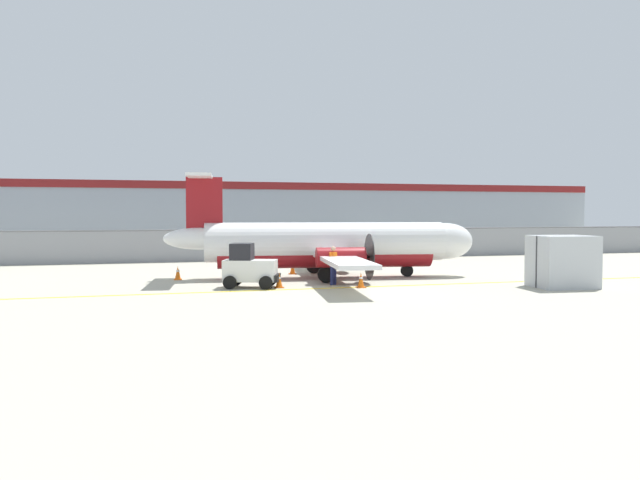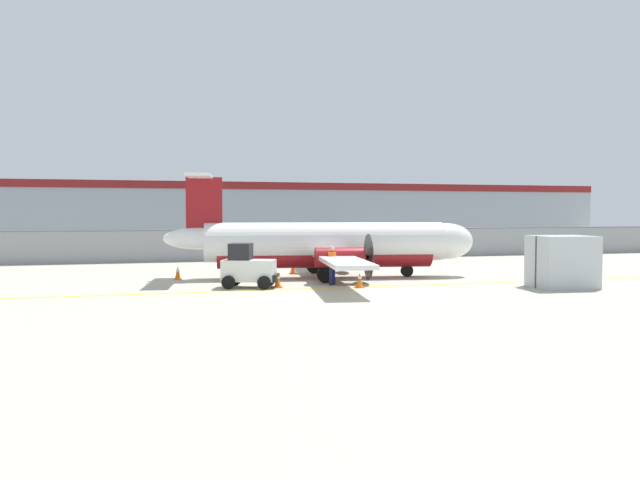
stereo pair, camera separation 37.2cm
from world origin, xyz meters
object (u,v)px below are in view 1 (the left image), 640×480
Objects in this scene: baggage_tug at (249,267)px; traffic_cone_far_right at (178,273)px; cargo_container at (562,262)px; parked_car_1 at (97,244)px; traffic_cone_near_left at (293,268)px; parked_car_5 at (296,237)px; parked_car_3 at (228,243)px; ground_crew_worker at (333,263)px; parked_car_2 at (177,239)px; parked_car_0 at (27,246)px; parked_car_6 at (364,237)px; traffic_cone_near_right at (279,280)px; commuter_airplane at (331,245)px; parked_car_7 at (399,237)px; traffic_cone_far_left at (361,280)px; parked_car_4 at (253,237)px.

traffic_cone_far_right is at bearing 144.26° from baggage_tug.
parked_car_1 is at bearing 133.96° from cargo_container.
traffic_cone_near_left is 19.95m from parked_car_1.
parked_car_1 is at bearing 18.15° from parked_car_5.
parked_car_3 is at bearing 74.68° from traffic_cone_far_right.
parked_car_2 is (-5.27, 29.95, -0.06)m from ground_crew_worker.
ground_crew_worker is at bearing 164.43° from cargo_container.
parked_car_6 is (27.67, 9.04, 0.00)m from parked_car_0.
traffic_cone_near_right is at bearing -108.74° from traffic_cone_near_left.
traffic_cone_near_right is (-3.29, -3.33, -1.29)m from commuter_airplane.
ground_crew_worker is 9.76m from cargo_container.
parked_car_7 is (3.04, -1.14, 0.00)m from parked_car_6.
parked_car_0 and parked_car_3 have the same top height.
parked_car_3 is (-2.80, 21.73, 0.58)m from traffic_cone_far_left.
parked_car_3 is (9.36, -1.57, 0.00)m from parked_car_1.
traffic_cone_near_left is at bearing 71.26° from traffic_cone_near_right.
parked_car_5 is at bearing 81.52° from traffic_cone_far_left.
traffic_cone_near_left is at bearing 96.82° from parked_car_2.
cargo_container is 4.02× the size of traffic_cone_far_left.
parked_car_4 is (7.11, 2.01, 0.00)m from parked_car_2.
ground_crew_worker is 0.39× the size of parked_car_2.
baggage_tug reaches higher than parked_car_7.
baggage_tug is 1.51× the size of ground_crew_worker.
cargo_container reaches higher than parked_car_5.
parked_car_0 is at bearing 127.56° from traffic_cone_far_left.
parked_car_7 is (13.17, -3.81, 0.00)m from parked_car_4.
parked_car_1 reaches higher than traffic_cone_near_left.
ground_crew_worker is 20.55m from parked_car_3.
parked_car_3 is at bearing 97.33° from traffic_cone_far_left.
ground_crew_worker and parked_car_0 have the same top height.
parked_car_7 reaches higher than traffic_cone_far_left.
baggage_tug is 4.01× the size of traffic_cone_near_left.
cargo_container is 0.60× the size of parked_car_2.
parked_car_5 is (7.47, 9.64, 0.00)m from parked_car_3.
cargo_container is 36.38m from parked_car_2.
baggage_tug is 0.58× the size of parked_car_5.
parked_car_0 is (-24.82, 23.70, -0.21)m from cargo_container.
parked_car_3 is at bearing 88.50° from traffic_cone_near_right.
commuter_airplane is at bearing 98.84° from parked_car_2.
traffic_cone_near_right is 0.15× the size of parked_car_6.
commuter_airplane is at bearing 90.67° from traffic_cone_far_left.
parked_car_3 is (1.76, 20.43, 0.04)m from baggage_tug.
parked_car_7 is at bearing 84.67° from cargo_container.
ground_crew_worker is 0.39× the size of parked_car_6.
parked_car_1 reaches higher than traffic_cone_far_left.
parked_car_5 is (4.72, 27.14, -0.71)m from commuter_airplane.
parked_car_1 and parked_car_4 have the same top height.
baggage_tug reaches higher than parked_car_2.
commuter_airplane reaches higher than parked_car_3.
ground_crew_worker is at bearing 19.15° from baggage_tug.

